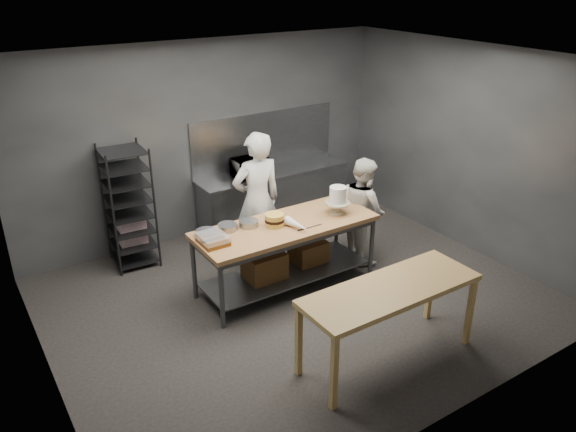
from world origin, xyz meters
The scene contains 16 objects.
ground centered at (0.00, 0.00, 0.00)m, with size 6.00×6.00×0.00m, color black.
back_wall centered at (0.00, 2.50, 1.50)m, with size 6.00×0.04×3.00m, color #4C4F54.
work_table centered at (0.04, 0.37, 0.57)m, with size 2.40×0.90×0.92m.
near_counter centered at (0.14, -1.52, 0.81)m, with size 2.00×0.70×0.90m.
back_counter centered at (1.00, 2.18, 0.45)m, with size 2.60×0.60×0.90m.
splashback_panel centered at (1.00, 2.48, 1.35)m, with size 2.60×0.02×0.90m, color slate.
speed_rack centered at (-1.43, 2.10, 0.86)m, with size 0.64×0.69×1.75m.
chef_behind centered at (0.04, 1.09, 0.98)m, with size 0.71×0.47×1.96m, color silver.
chef_right centered at (1.42, 0.45, 0.76)m, with size 0.74×0.58×1.52m, color white.
microwave centered at (0.55, 2.18, 1.05)m, with size 0.54×0.37×0.30m, color black.
frosted_cake_stand centered at (0.80, 0.26, 1.15)m, with size 0.34×0.34×0.37m.
layer_cake centered at (-0.11, 0.38, 1.00)m, with size 0.25×0.25×0.16m.
cake_pans centered at (-0.69, 0.58, 0.96)m, with size 0.84×0.29×0.07m.
piping_bag centered at (0.07, 0.14, 0.98)m, with size 0.12×0.12×0.38m, color white.
offset_spatula centered at (0.18, 0.09, 0.93)m, with size 0.36×0.02×0.02m.
pastry_clamshells centered at (-0.98, 0.36, 0.98)m, with size 0.31×0.37×0.11m.
Camera 1 is at (-3.48, -5.12, 3.96)m, focal length 35.00 mm.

